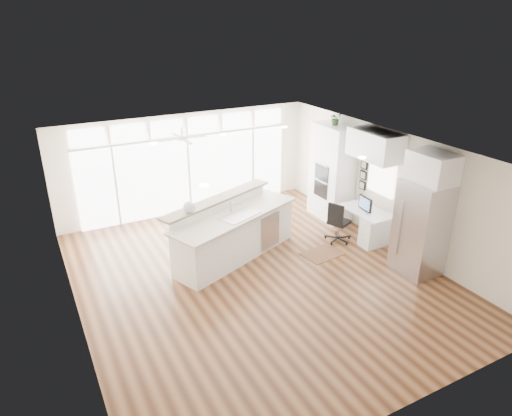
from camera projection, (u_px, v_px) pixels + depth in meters
floor at (257, 277)px, 9.55m from camera, size 7.00×8.00×0.02m
ceiling at (257, 152)px, 8.48m from camera, size 7.00×8.00×0.02m
wall_back at (187, 164)px, 12.26m from camera, size 7.00×0.04×2.70m
wall_front at (406, 333)px, 5.77m from camera, size 7.00×0.04×2.70m
wall_left at (70, 259)px, 7.50m from camera, size 0.04×8.00×2.70m
wall_right at (391, 188)px, 10.53m from camera, size 0.04×8.00×2.70m
glass_wall at (189, 175)px, 12.33m from camera, size 5.80×0.06×2.08m
transom_row at (186, 126)px, 11.80m from camera, size 5.90×0.06×0.40m
desk_window at (381, 177)px, 10.67m from camera, size 0.04×0.85×0.85m
ceiling_fan at (182, 134)px, 10.62m from camera, size 1.16×1.16×0.32m
recessed_lights at (252, 150)px, 8.65m from camera, size 3.40×3.00×0.02m
oven_cabinet at (332, 172)px, 11.88m from camera, size 0.64×1.20×2.50m
desk_nook at (366, 225)px, 10.99m from camera, size 0.72×1.30×0.76m
upper_cabinets at (375, 145)px, 10.23m from camera, size 0.64×1.30×0.64m
refrigerator at (421, 228)px, 9.40m from camera, size 0.76×0.90×2.00m
fridge_cabinet at (433, 167)px, 8.91m from camera, size 0.64×0.90×0.60m
framed_photos at (363, 175)px, 11.24m from camera, size 0.06×0.22×0.80m
kitchen_island at (236, 231)px, 10.09m from camera, size 3.46×2.34×1.29m
rug at (322, 254)px, 10.44m from camera, size 0.95×0.74×0.01m
office_chair at (339, 222)px, 10.86m from camera, size 0.67×0.65×1.01m
fishbowl at (189, 207)px, 9.35m from camera, size 0.32×0.32×0.25m
monitor at (365, 203)px, 10.73m from camera, size 0.11×0.46×0.38m
keyboard at (359, 212)px, 10.73m from camera, size 0.18×0.37×0.02m
potted_plant at (335, 120)px, 11.34m from camera, size 0.33×0.36×0.26m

